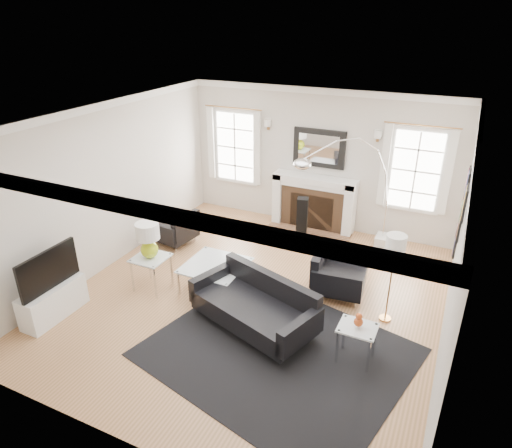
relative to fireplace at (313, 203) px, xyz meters
The scene contains 25 objects.
floor 2.84m from the fireplace, 90.00° to the right, with size 6.00×6.00×0.00m, color #9A6B40.
back_wall 0.88m from the fireplace, 90.00° to the left, with size 5.50×0.04×2.80m, color beige.
front_wall 5.85m from the fireplace, 90.00° to the right, with size 5.50×0.04×2.80m, color beige.
left_wall 4.01m from the fireplace, 134.58° to the right, with size 0.04×6.00×2.80m, color beige.
right_wall 4.01m from the fireplace, 45.42° to the right, with size 0.04×6.00×2.80m, color beige.
ceiling 3.59m from the fireplace, 90.00° to the right, with size 5.50×6.00×0.02m, color white.
crown_molding 3.55m from the fireplace, 90.00° to the right, with size 5.50×6.00×0.12m, color white.
fireplace is the anchor object (origin of this frame).
mantel_mirror 1.12m from the fireplace, 90.00° to the left, with size 1.05×0.07×0.75m.
window_left 2.07m from the fireplace, behind, with size 1.24×0.15×1.62m.
window_right 2.07m from the fireplace, ahead, with size 1.24×0.15×1.62m.
gallery_wall 3.26m from the fireplace, 28.83° to the right, with size 0.04×1.73×1.29m.
tv_unit 5.12m from the fireplace, 118.55° to the right, with size 0.35×1.00×1.09m.
area_rug 3.97m from the fireplace, 77.72° to the right, with size 3.16×2.63×0.01m, color black.
sofa 3.45m from the fireplace, 84.52° to the right, with size 2.00×1.37×0.60m.
armchair_left 2.80m from the fireplace, 140.35° to the right, with size 0.82×0.89×0.54m.
armchair_right 2.42m from the fireplace, 62.48° to the right, with size 0.87×0.95×0.59m.
coffee_table 2.90m from the fireplace, 103.78° to the right, with size 0.94×0.94×0.42m.
side_table_left 3.64m from the fireplace, 116.01° to the right, with size 0.52×0.52×0.57m.
nesting_table 3.97m from the fireplace, 63.33° to the right, with size 0.47×0.40×0.52m.
gourd_lamp 3.66m from the fireplace, 116.01° to the right, with size 0.37×0.37×0.59m.
orange_vase 3.97m from the fireplace, 63.33° to the right, with size 0.12×0.12×0.18m.
arc_floor_lamp 1.26m from the fireplace, 40.64° to the right, with size 1.57×1.45×2.22m.
stick_floor_lamp 3.26m from the fireplace, 51.75° to the right, with size 0.28×0.28×1.37m.
speaker_tower 0.88m from the fireplace, 85.32° to the right, with size 0.20×0.20×0.99m, color black.
Camera 1 is at (2.59, -5.45, 4.10)m, focal length 32.00 mm.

